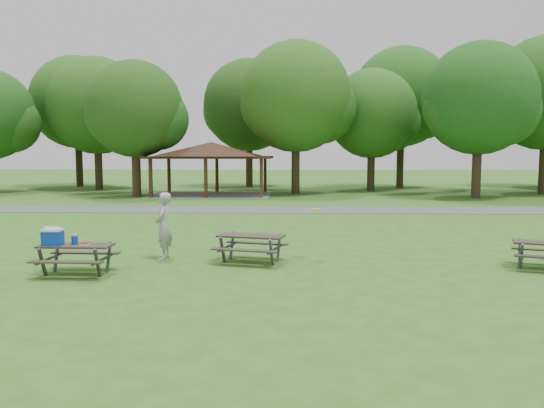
{
  "coord_description": "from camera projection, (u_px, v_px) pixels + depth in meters",
  "views": [
    {
      "loc": [
        1.61,
        -13.7,
        3.03
      ],
      "look_at": [
        1.0,
        4.0,
        1.3
      ],
      "focal_mm": 35.0,
      "sensor_mm": 36.0,
      "label": 1
    }
  ],
  "objects": [
    {
      "name": "ground",
      "position": [
        229.0,
        268.0,
        13.98
      ],
      "size": [
        160.0,
        160.0,
        0.0
      ],
      "primitive_type": "plane",
      "color": "#2D5E1A",
      "rests_on": "ground"
    },
    {
      "name": "asphalt_path",
      "position": [
        260.0,
        210.0,
        27.9
      ],
      "size": [
        120.0,
        3.2,
        0.02
      ],
      "primitive_type": "cube",
      "color": "#49494C",
      "rests_on": "ground"
    },
    {
      "name": "pavilion",
      "position": [
        211.0,
        152.0,
        37.69
      ],
      "size": [
        8.6,
        7.01,
        3.76
      ],
      "color": "#352213",
      "rests_on": "ground"
    },
    {
      "name": "tree_row_c",
      "position": [
        98.0,
        109.0,
        42.69
      ],
      "size": [
        8.19,
        7.8,
        10.67
      ],
      "color": "black",
      "rests_on": "ground"
    },
    {
      "name": "tree_row_d",
      "position": [
        136.0,
        112.0,
        36.13
      ],
      "size": [
        6.93,
        6.6,
        9.27
      ],
      "color": "#312016",
      "rests_on": "ground"
    },
    {
      "name": "tree_row_e",
      "position": [
        297.0,
        100.0,
        38.14
      ],
      "size": [
        8.4,
        8.0,
        11.02
      ],
      "color": "black",
      "rests_on": "ground"
    },
    {
      "name": "tree_row_f",
      "position": [
        373.0,
        116.0,
        41.51
      ],
      "size": [
        7.35,
        7.0,
        9.55
      ],
      "color": "black",
      "rests_on": "ground"
    },
    {
      "name": "tree_row_g",
      "position": [
        480.0,
        102.0,
        34.79
      ],
      "size": [
        7.77,
        7.4,
        10.25
      ],
      "color": "#312015",
      "rests_on": "ground"
    },
    {
      "name": "tree_deep_a",
      "position": [
        78.0,
        105.0,
        46.21
      ],
      "size": [
        8.4,
        8.0,
        11.38
      ],
      "color": "black",
      "rests_on": "ground"
    },
    {
      "name": "tree_deep_b",
      "position": [
        250.0,
        108.0,
        46.22
      ],
      "size": [
        8.4,
        8.0,
        11.13
      ],
      "color": "#2E2014",
      "rests_on": "ground"
    },
    {
      "name": "tree_deep_c",
      "position": [
        403.0,
        100.0,
        44.73
      ],
      "size": [
        8.82,
        8.4,
        11.9
      ],
      "color": "#2F2115",
      "rests_on": "ground"
    },
    {
      "name": "picnic_table_near",
      "position": [
        69.0,
        246.0,
        13.13
      ],
      "size": [
        1.81,
        1.47,
        1.23
      ],
      "color": "#2F2722",
      "rests_on": "ground"
    },
    {
      "name": "picnic_table_middle",
      "position": [
        251.0,
        241.0,
        14.62
      ],
      "size": [
        2.1,
        1.83,
        0.78
      ],
      "color": "#2F2922",
      "rests_on": "ground"
    },
    {
      "name": "frisbee_in_flight",
      "position": [
        315.0,
        209.0,
        14.94
      ],
      "size": [
        0.34,
        0.34,
        0.02
      ],
      "color": "yellow",
      "rests_on": "ground"
    },
    {
      "name": "frisbee_thrower",
      "position": [
        163.0,
        226.0,
        15.02
      ],
      "size": [
        0.46,
        0.7,
        1.9
      ],
      "primitive_type": "imported",
      "rotation": [
        0.0,
        0.0,
        -1.58
      ],
      "color": "#9F9FA1",
      "rests_on": "ground"
    }
  ]
}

